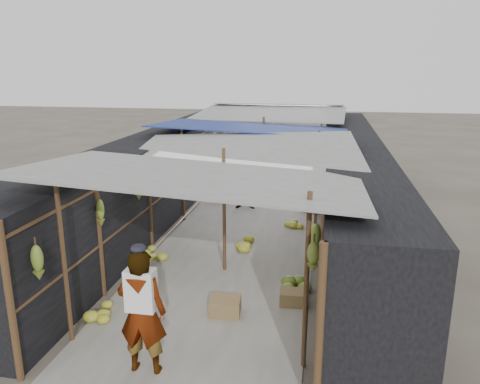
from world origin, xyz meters
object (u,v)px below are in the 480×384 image
Objects in this scene: black_basin at (310,208)px; vendor_elderly at (142,312)px; shopper_blue at (248,184)px; vendor_seated at (306,182)px; crate_near at (225,307)px.

vendor_elderly is (-2.00, -8.05, 0.83)m from black_basin.
vendor_seated is (1.65, 1.74, -0.29)m from shopper_blue.
vendor_elderly reaches higher than crate_near.
black_basin is 1.67m from vendor_seated.
vendor_elderly is at bearing -11.49° from vendor_seated.
vendor_seated is at bearing 77.80° from crate_near.
black_basin is 0.40× the size of shopper_blue.
vendor_seated reaches higher than crate_near.
crate_near is at bearing -100.85° from black_basin.
vendor_elderly is 9.85m from vendor_seated.
crate_near is 0.84× the size of black_basin.
black_basin is at bearing -0.24° from shopper_blue.
vendor_elderly is 1.93× the size of vendor_seated.
vendor_seated reaches higher than black_basin.
shopper_blue is 2.42m from vendor_seated.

